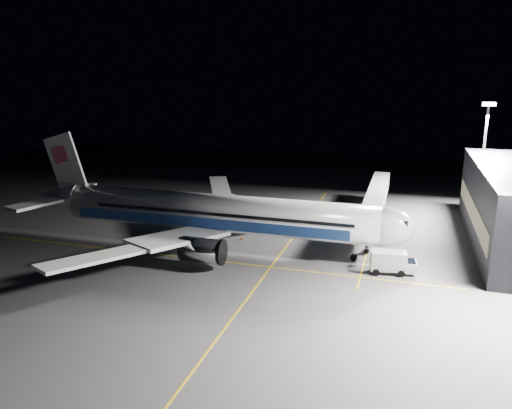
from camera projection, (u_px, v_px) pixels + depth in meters
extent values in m
plane|color=#4C4C4F|center=(218.00, 246.00, 76.14)|extent=(200.00, 200.00, 0.00)
cube|color=gold|center=(281.00, 253.00, 73.30)|extent=(0.25, 80.00, 0.01)
cube|color=gold|center=(203.00, 259.00, 70.59)|extent=(70.00, 0.25, 0.01)
cube|color=gold|center=(370.00, 240.00, 79.15)|extent=(0.25, 40.00, 0.01)
cylinder|color=silver|center=(217.00, 213.00, 74.81)|extent=(48.00, 5.60, 5.60)
ellipsoid|color=silver|center=(381.00, 226.00, 68.00)|extent=(8.96, 5.60, 5.60)
cube|color=black|center=(399.00, 221.00, 67.10)|extent=(2.20, 3.40, 0.90)
cone|color=silver|center=(57.00, 198.00, 82.82)|extent=(9.00, 5.49, 5.49)
cube|color=#1F4292|center=(218.00, 213.00, 77.89)|extent=(42.24, 0.25, 1.50)
cube|color=#1F4292|center=(204.00, 223.00, 72.75)|extent=(42.24, 0.25, 1.50)
cube|color=silver|center=(221.00, 209.00, 83.33)|extent=(11.36, 15.23, 1.53)
cube|color=silver|center=(179.00, 237.00, 68.52)|extent=(11.36, 15.23, 1.53)
cube|color=silver|center=(220.00, 186.00, 96.10)|extent=(8.57, 13.22, 1.31)
cube|color=silver|center=(93.00, 258.00, 58.15)|extent=(8.57, 13.22, 1.31)
cube|color=silver|center=(79.00, 189.00, 87.42)|extent=(6.20, 9.67, 0.45)
cube|color=silver|center=(38.00, 203.00, 77.79)|extent=(6.20, 9.67, 0.45)
cube|color=white|center=(66.00, 163.00, 80.69)|extent=(7.53, 0.40, 10.28)
cube|color=#DD4B82|center=(61.00, 154.00, 80.56)|extent=(3.22, 0.55, 3.22)
cylinder|color=#B7B7BF|center=(244.00, 215.00, 83.49)|extent=(5.60, 3.40, 3.40)
cylinder|color=#B7B7BF|center=(202.00, 250.00, 66.83)|extent=(5.60, 3.40, 3.40)
cylinder|color=#9999A0|center=(354.00, 252.00, 70.01)|extent=(0.26, 0.26, 2.50)
cylinder|color=black|center=(354.00, 257.00, 70.21)|extent=(0.90, 0.70, 0.90)
cylinder|color=#9999A0|center=(210.00, 229.00, 80.66)|extent=(0.26, 0.26, 2.50)
cylinder|color=#9999A0|center=(188.00, 245.00, 72.70)|extent=(0.26, 0.26, 2.50)
cylinder|color=black|center=(210.00, 233.00, 80.83)|extent=(1.10, 1.60, 1.10)
cylinder|color=black|center=(188.00, 250.00, 72.87)|extent=(1.10, 1.60, 1.10)
cube|color=#4E4B38|center=(472.00, 210.00, 77.36)|extent=(0.15, 36.00, 3.00)
cube|color=#B2B2B7|center=(376.00, 197.00, 87.30)|extent=(3.00, 33.90, 2.80)
cube|color=#B2B2B7|center=(369.00, 222.00, 72.63)|extent=(3.60, 3.20, 3.40)
cylinder|color=#9999A0|center=(368.00, 242.00, 73.40)|extent=(0.70, 0.70, 3.10)
cylinder|color=black|center=(367.00, 251.00, 72.87)|extent=(0.70, 0.30, 0.70)
cylinder|color=black|center=(368.00, 247.00, 74.53)|extent=(0.70, 0.30, 0.70)
cylinder|color=#59595E|center=(482.00, 161.00, 91.91)|extent=(0.44, 0.44, 20.00)
cube|color=#59595E|center=(489.00, 104.00, 89.32)|extent=(2.40, 0.50, 0.80)
cube|color=white|center=(489.00, 104.00, 89.00)|extent=(2.20, 0.15, 0.60)
cube|color=silver|center=(388.00, 260.00, 65.32)|extent=(4.83, 2.93, 2.49)
cube|color=silver|center=(409.00, 266.00, 65.11)|extent=(2.12, 2.40, 1.36)
cube|color=black|center=(410.00, 262.00, 64.97)|extent=(1.64, 2.11, 0.57)
cylinder|color=black|center=(399.00, 267.00, 66.57)|extent=(0.94, 0.42, 0.91)
cylinder|color=black|center=(401.00, 274.00, 64.29)|extent=(0.94, 0.42, 0.91)
cylinder|color=black|center=(375.00, 266.00, 67.01)|extent=(0.94, 0.42, 0.91)
cylinder|color=black|center=(376.00, 273.00, 64.73)|extent=(0.94, 0.42, 0.91)
cube|color=black|center=(242.00, 212.00, 92.93)|extent=(2.23, 1.46, 0.99)
cube|color=black|center=(242.00, 208.00, 92.77)|extent=(0.95, 0.95, 0.54)
sphere|color=#FFF2CC|center=(239.00, 212.00, 92.44)|extent=(0.23, 0.23, 0.23)
sphere|color=#FFF2CC|center=(243.00, 213.00, 92.14)|extent=(0.23, 0.23, 0.23)
cylinder|color=black|center=(248.00, 213.00, 93.46)|extent=(0.55, 0.23, 0.54)
cylinder|color=black|center=(245.00, 215.00, 92.06)|extent=(0.55, 0.23, 0.54)
cylinder|color=black|center=(240.00, 212.00, 94.00)|extent=(0.55, 0.23, 0.54)
cylinder|color=black|center=(237.00, 214.00, 92.60)|extent=(0.55, 0.23, 0.54)
cone|color=#E94A09|center=(242.00, 238.00, 79.05)|extent=(0.38, 0.38, 0.57)
cone|color=#E94A09|center=(260.00, 223.00, 86.86)|extent=(0.37, 0.37, 0.56)
cone|color=#E94A09|center=(211.00, 235.00, 80.56)|extent=(0.44, 0.44, 0.66)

